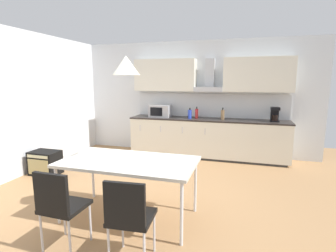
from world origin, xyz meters
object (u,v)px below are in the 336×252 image
bottle_brown (223,115)px  chair_near_right (129,213)px  chair_near_left (59,203)px  dining_table (129,164)px  coffee_maker (275,114)px  bottle_red (197,113)px  pendant_lamp (126,65)px  microwave (160,111)px  bottle_blue (190,114)px  guitar_amp (45,163)px

bottle_brown → chair_near_right: size_ratio=0.30×
bottle_brown → chair_near_left: (-1.26, -3.77, -0.46)m
dining_table → coffee_maker: bearing=56.9°
bottle_red → pendant_lamp: bearing=-95.8°
chair_near_right → pendant_lamp: bearing=114.8°
chair_near_left → chair_near_right: 0.76m
pendant_lamp → bottle_red: bearing=84.2°
microwave → bottle_red: microwave is taller
bottle_brown → coffee_maker: bearing=2.4°
coffee_maker → chair_near_right: coffee_maker is taller
chair_near_left → chair_near_right: (0.76, 0.00, 0.00)m
coffee_maker → bottle_blue: size_ratio=1.26×
microwave → pendant_lamp: (0.56, -2.96, 0.88)m
chair_near_right → dining_table: bearing=114.8°
chair_near_right → guitar_amp: bearing=144.7°
microwave → chair_near_left: size_ratio=0.55×
bottle_brown → guitar_amp: 3.71m
coffee_maker → microwave: bearing=-179.4°
coffee_maker → bottle_blue: coffee_maker is taller
microwave → bottle_red: bearing=0.9°
pendant_lamp → microwave: bearing=100.8°
microwave → pendant_lamp: 3.14m
dining_table → bottle_brown: bearing=73.3°
microwave → coffee_maker: coffee_maker is taller
bottle_brown → chair_near_right: (-0.50, -3.77, -0.46)m
pendant_lamp → bottle_brown: bearing=73.3°
chair_near_left → dining_table: bearing=65.5°
dining_table → chair_near_right: (0.38, -0.83, -0.18)m
coffee_maker → bottle_red: bearing=-179.6°
dining_table → chair_near_right: bearing=-65.2°
bottle_brown → dining_table: bearing=-106.7°
bottle_brown → chair_near_left: 4.00m
microwave → dining_table: (0.56, -2.96, -0.31)m
dining_table → guitar_amp: 2.44m
chair_near_left → pendant_lamp: bearing=65.5°
chair_near_left → bottle_brown: bearing=71.5°
bottle_blue → chair_near_left: bearing=-98.1°
bottle_brown → pendant_lamp: (-0.88, -2.94, 0.91)m
microwave → chair_near_left: bearing=-87.2°
coffee_maker → pendant_lamp: pendant_lamp is taller
coffee_maker → bottle_red: coffee_maker is taller
microwave → bottle_brown: 1.45m
chair_near_right → bottle_brown: bearing=82.4°
guitar_amp → pendant_lamp: pendant_lamp is taller
dining_table → chair_near_right: 0.93m
coffee_maker → pendant_lamp: bearing=-123.1°
coffee_maker → chair_near_left: size_ratio=0.34×
dining_table → pendant_lamp: size_ratio=5.21×
guitar_amp → pendant_lamp: (2.18, -0.99, 1.69)m
coffee_maker → chair_near_left: coffee_maker is taller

